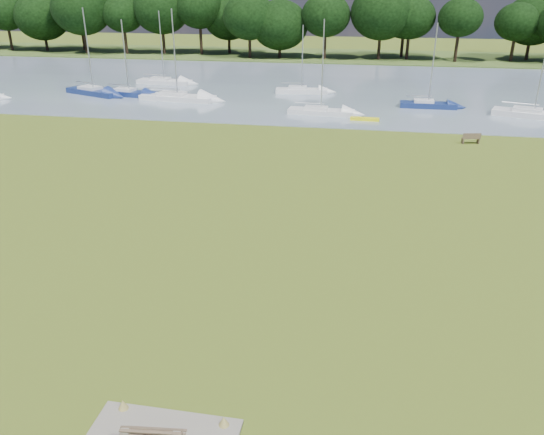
% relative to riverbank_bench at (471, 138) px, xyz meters
% --- Properties ---
extents(ground, '(220.00, 220.00, 0.00)m').
position_rel_riverbank_bench_xyz_m(ground, '(-13.21, -19.16, -0.44)').
color(ground, olive).
extents(river, '(220.00, 40.00, 0.10)m').
position_rel_riverbank_bench_xyz_m(river, '(-13.21, 22.84, -0.44)').
color(river, slate).
rests_on(river, ground).
extents(far_bank, '(220.00, 20.00, 0.40)m').
position_rel_riverbank_bench_xyz_m(far_bank, '(-13.21, 52.84, -0.44)').
color(far_bank, '#4C6626').
rests_on(far_bank, ground).
extents(riverbank_bench, '(1.48, 0.70, 0.88)m').
position_rel_riverbank_bench_xyz_m(riverbank_bench, '(0.00, 0.00, 0.00)').
color(riverbank_bench, brown).
rests_on(riverbank_bench, ground).
extents(kayak, '(2.67, 0.73, 0.26)m').
position_rel_riverbank_bench_xyz_m(kayak, '(-8.39, 6.20, -0.26)').
color(kayak, '#F8F312').
rests_on(kayak, river).
extents(tree_line, '(132.28, 9.31, 11.27)m').
position_rel_riverbank_bench_xyz_m(tree_line, '(-17.76, 48.84, 6.24)').
color(tree_line, black).
rests_on(tree_line, far_bank).
extents(sailboat_2, '(7.35, 4.52, 9.22)m').
position_rel_riverbank_bench_xyz_m(sailboat_2, '(-39.03, 13.37, 0.13)').
color(sailboat_2, navy).
rests_on(sailboat_2, river).
extents(sailboat_3, '(8.36, 3.06, 9.25)m').
position_rel_riverbank_bench_xyz_m(sailboat_3, '(-28.58, 11.99, 0.09)').
color(sailboat_3, silver).
rests_on(sailboat_3, river).
extents(sailboat_4, '(6.51, 2.60, 8.06)m').
position_rel_riverbank_bench_xyz_m(sailboat_4, '(-34.73, 13.27, 0.11)').
color(sailboat_4, navy).
rests_on(sailboat_4, river).
extents(sailboat_5, '(5.58, 1.62, 8.13)m').
position_rel_riverbank_bench_xyz_m(sailboat_5, '(-2.24, 12.88, 0.11)').
color(sailboat_5, navy).
rests_on(sailboat_5, river).
extents(sailboat_6, '(6.42, 2.15, 8.64)m').
position_rel_riverbank_bench_xyz_m(sailboat_6, '(-12.69, 8.05, 0.03)').
color(sailboat_6, silver).
rests_on(sailboat_6, river).
extents(sailboat_7, '(6.97, 2.43, 8.60)m').
position_rel_riverbank_bench_xyz_m(sailboat_7, '(-33.69, 21.47, 0.06)').
color(sailboat_7, silver).
rests_on(sailboat_7, river).
extents(sailboat_8, '(6.02, 2.19, 7.42)m').
position_rel_riverbank_bench_xyz_m(sailboat_8, '(-15.87, 18.31, 0.08)').
color(sailboat_8, silver).
rests_on(sailboat_8, river).
extents(sailboat_9, '(7.52, 4.20, 9.37)m').
position_rel_riverbank_bench_xyz_m(sailboat_9, '(7.13, 10.25, 0.11)').
color(sailboat_9, silver).
rests_on(sailboat_9, river).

